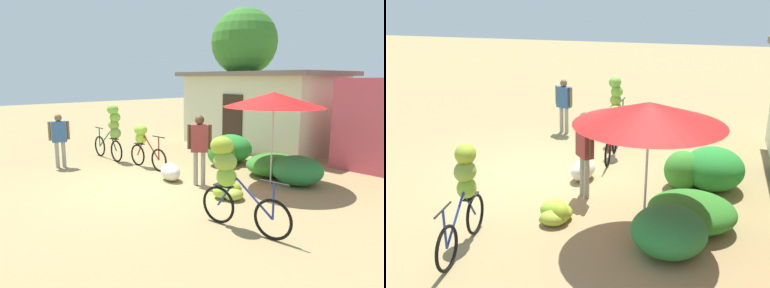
{
  "view_description": "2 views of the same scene",
  "coord_description": "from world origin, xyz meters",
  "views": [
    {
      "loc": [
        7.0,
        -4.55,
        2.56
      ],
      "look_at": [
        0.56,
        1.08,
        0.98
      ],
      "focal_mm": 33.66,
      "sensor_mm": 36.0,
      "label": 1
    },
    {
      "loc": [
        8.45,
        3.45,
        3.74
      ],
      "look_at": [
        1.29,
        1.13,
        1.24
      ],
      "focal_mm": 41.42,
      "sensor_mm": 36.0,
      "label": 2
    }
  ],
  "objects": [
    {
      "name": "ground_plane",
      "position": [
        0.0,
        0.0,
        0.0
      ],
      "size": [
        60.0,
        60.0,
        0.0
      ],
      "primitive_type": "plane",
      "color": "#988254"
    },
    {
      "name": "building_low",
      "position": [
        -1.5,
        6.36,
        1.41
      ],
      "size": [
        5.84,
        3.67,
        2.79
      ],
      "color": "beige",
      "rests_on": "ground"
    },
    {
      "name": "tree_behind_building",
      "position": [
        -3.92,
        8.1,
        4.08
      ],
      "size": [
        2.95,
        2.95,
        5.61
      ],
      "color": "brown",
      "rests_on": "ground"
    },
    {
      "name": "hedge_bush_front_left",
      "position": [
        -0.37,
        3.49,
        0.43
      ],
      "size": [
        1.32,
        1.23,
        0.86
      ],
      "primitive_type": "ellipsoid",
      "color": "#26852F",
      "rests_on": "ground"
    },
    {
      "name": "hedge_bush_front_right",
      "position": [
        -0.2,
        2.9,
        0.39
      ],
      "size": [
        0.91,
        0.75,
        0.78
      ],
      "primitive_type": "ellipsoid",
      "color": "#36882A",
      "rests_on": "ground"
    },
    {
      "name": "hedge_bush_mid",
      "position": [
        1.41,
        3.2,
        0.29
      ],
      "size": [
        1.35,
        1.5,
        0.57
      ],
      "primitive_type": "ellipsoid",
      "color": "#2D7B25",
      "rests_on": "ground"
    },
    {
      "name": "hedge_bush_by_door",
      "position": [
        2.33,
        2.93,
        0.35
      ],
      "size": [
        1.24,
        1.17,
        0.71
      ],
      "primitive_type": "ellipsoid",
      "color": "#297937",
      "rests_on": "ground"
    },
    {
      "name": "market_umbrella",
      "position": [
        1.89,
        2.47,
        2.06
      ],
      "size": [
        2.37,
        2.37,
        2.24
      ],
      "color": "beige",
      "rests_on": "ground"
    },
    {
      "name": "bicycle_leftmost",
      "position": [
        -2.91,
        0.86,
        1.03
      ],
      "size": [
        1.77,
        0.45,
        1.77
      ],
      "color": "black",
      "rests_on": "ground"
    },
    {
      "name": "bicycle_near_pile",
      "position": [
        -1.59,
        1.11,
        0.76
      ],
      "size": [
        1.61,
        0.36,
        1.25
      ],
      "color": "black",
      "rests_on": "ground"
    },
    {
      "name": "bicycle_center_loaded",
      "position": [
        2.98,
        -0.18,
        0.95
      ],
      "size": [
        1.74,
        0.49,
        1.58
      ],
      "color": "black",
      "rests_on": "ground"
    },
    {
      "name": "banana_pile_on_ground",
      "position": [
        1.91,
        0.94,
        0.15
      ],
      "size": [
        0.8,
        0.75,
        0.35
      ],
      "color": "#93A934",
      "rests_on": "ground"
    },
    {
      "name": "produce_sack",
      "position": [
        0.02,
        0.83,
        0.22
      ],
      "size": [
        0.78,
        0.59,
        0.44
      ],
      "primitive_type": "ellipsoid",
      "rotation": [
        0.0,
        0.0,
        2.91
      ],
      "color": "silver",
      "rests_on": "ground"
    },
    {
      "name": "person_vendor",
      "position": [
        0.8,
        1.11,
        1.05
      ],
      "size": [
        0.44,
        0.43,
        1.7
      ],
      "color": "gray",
      "rests_on": "ground"
    },
    {
      "name": "person_bystander",
      "position": [
        -3.14,
        -0.73,
        0.94
      ],
      "size": [
        0.31,
        0.56,
        1.55
      ],
      "color": "gray",
      "rests_on": "ground"
    }
  ]
}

